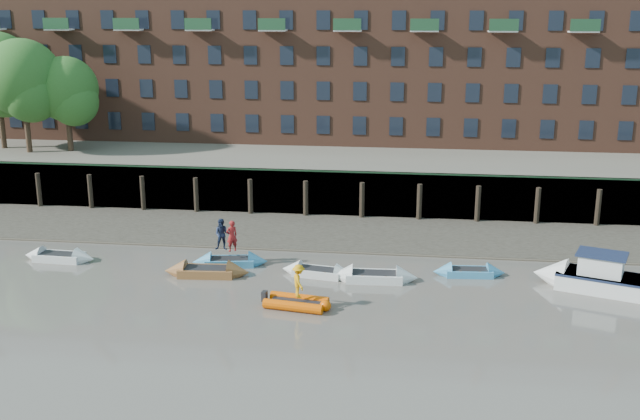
% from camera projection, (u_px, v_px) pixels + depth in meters
% --- Properties ---
extents(ground, '(220.00, 220.00, 0.00)m').
position_uv_depth(ground, '(279.00, 354.00, 32.27)').
color(ground, '#605A53').
rests_on(ground, ground).
extents(foreshore, '(110.00, 8.00, 0.50)m').
position_uv_depth(foreshore, '(327.00, 233.00, 49.49)').
color(foreshore, '#3D382F').
rests_on(foreshore, ground).
extents(mud_band, '(110.00, 1.60, 0.10)m').
position_uv_depth(mud_band, '(321.00, 249.00, 46.24)').
color(mud_band, '#4C4336').
rests_on(mud_band, ground).
extents(river_wall, '(110.00, 1.23, 3.30)m').
position_uv_depth(river_wall, '(335.00, 193.00, 53.26)').
color(river_wall, '#2D2A26').
rests_on(river_wall, ground).
extents(bank_terrace, '(110.00, 28.00, 3.20)m').
position_uv_depth(bank_terrace, '(351.00, 156.00, 66.29)').
color(bank_terrace, '#5E594D').
rests_on(bank_terrace, ground).
extents(apartment_terrace, '(80.60, 15.56, 20.98)m').
position_uv_depth(apartment_terrace, '(354.00, 26.00, 64.28)').
color(apartment_terrace, brown).
rests_on(apartment_terrace, bank_terrace).
extents(tree_cluster, '(11.76, 7.74, 9.40)m').
position_uv_depth(tree_cluster, '(20.00, 78.00, 59.17)').
color(tree_cluster, '#3A281C').
rests_on(tree_cluster, bank_terrace).
extents(rowboat_0, '(4.43, 1.48, 1.27)m').
position_uv_depth(rowboat_0, '(59.00, 257.00, 44.04)').
color(rowboat_0, silver).
rests_on(rowboat_0, ground).
extents(rowboat_2, '(4.84, 1.70, 1.38)m').
position_uv_depth(rowboat_2, '(207.00, 272.00, 41.56)').
color(rowboat_2, brown).
rests_on(rowboat_2, ground).
extents(rowboat_3, '(4.49, 1.98, 1.26)m').
position_uv_depth(rowboat_3, '(230.00, 262.00, 43.22)').
color(rowboat_3, teal).
rests_on(rowboat_3, ground).
extents(rowboat_4, '(4.32, 1.91, 1.21)m').
position_uv_depth(rowboat_4, '(318.00, 272.00, 41.55)').
color(rowboat_4, silver).
rests_on(rowboat_4, ground).
extents(rowboat_5, '(4.81, 1.59, 1.38)m').
position_uv_depth(rowboat_5, '(374.00, 277.00, 40.77)').
color(rowboat_5, silver).
rests_on(rowboat_5, ground).
extents(rowboat_6, '(4.05, 1.44, 1.15)m').
position_uv_depth(rowboat_6, '(469.00, 272.00, 41.58)').
color(rowboat_6, teal).
rests_on(rowboat_6, ground).
extents(rib_tender, '(3.40, 2.02, 0.57)m').
position_uv_depth(rib_tender, '(299.00, 303.00, 37.18)').
color(rib_tender, '#E25302').
rests_on(rib_tender, ground).
extents(motor_launch, '(6.72, 4.13, 2.64)m').
position_uv_depth(motor_launch, '(587.00, 276.00, 39.58)').
color(motor_launch, silver).
rests_on(motor_launch, ground).
extents(person_rower_a, '(0.80, 0.76, 1.83)m').
position_uv_depth(person_rower_a, '(232.00, 236.00, 42.87)').
color(person_rower_a, maroon).
rests_on(person_rower_a, rowboat_3).
extents(person_rower_b, '(0.97, 0.80, 1.85)m').
position_uv_depth(person_rower_b, '(222.00, 234.00, 43.12)').
color(person_rower_b, '#19233F').
rests_on(person_rower_b, rowboat_3).
extents(person_rib_crew, '(1.02, 1.26, 1.70)m').
position_uv_depth(person_rib_crew, '(299.00, 281.00, 36.91)').
color(person_rib_crew, orange).
rests_on(person_rib_crew, rib_tender).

